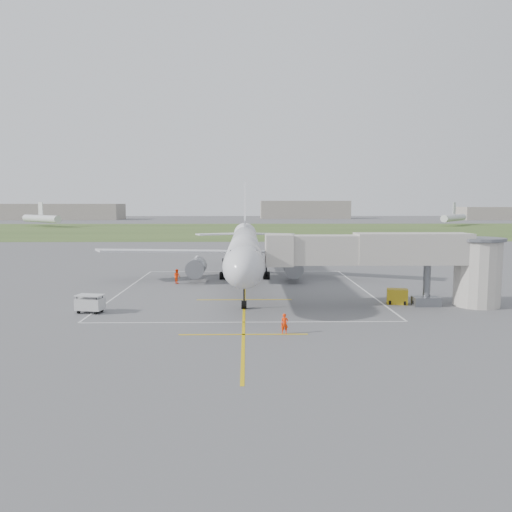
{
  "coord_description": "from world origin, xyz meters",
  "views": [
    {
      "loc": [
        0.26,
        -61.66,
        10.06
      ],
      "look_at": [
        1.36,
        -4.0,
        4.0
      ],
      "focal_mm": 35.0,
      "sensor_mm": 36.0,
      "label": 1
    }
  ],
  "objects_px": {
    "jet_bridge": "(405,258)",
    "gpu_unit": "(397,297)",
    "baggage_cart": "(90,304)",
    "ramp_worker_nose": "(285,324)",
    "airliner": "(245,249)",
    "ramp_worker_wing": "(177,276)"
  },
  "relations": [
    {
      "from": "airliner",
      "to": "ramp_worker_wing",
      "type": "relative_size",
      "value": 25.26
    },
    {
      "from": "airliner",
      "to": "baggage_cart",
      "type": "height_order",
      "value": "airliner"
    },
    {
      "from": "airliner",
      "to": "baggage_cart",
      "type": "relative_size",
      "value": 17.53
    },
    {
      "from": "airliner",
      "to": "gpu_unit",
      "type": "xyz_separation_m",
      "value": [
        15.44,
        -13.2,
        -3.64
      ]
    },
    {
      "from": "gpu_unit",
      "to": "baggage_cart",
      "type": "xyz_separation_m",
      "value": [
        -29.68,
        -3.54,
        0.11
      ]
    },
    {
      "from": "jet_bridge",
      "to": "baggage_cart",
      "type": "distance_m",
      "value": 30.32
    },
    {
      "from": "jet_bridge",
      "to": "gpu_unit",
      "type": "height_order",
      "value": "jet_bridge"
    },
    {
      "from": "baggage_cart",
      "to": "ramp_worker_wing",
      "type": "bearing_deg",
      "value": 83.27
    },
    {
      "from": "ramp_worker_wing",
      "to": "baggage_cart",
      "type": "bearing_deg",
      "value": 125.06
    },
    {
      "from": "gpu_unit",
      "to": "baggage_cart",
      "type": "distance_m",
      "value": 29.89
    },
    {
      "from": "jet_bridge",
      "to": "gpu_unit",
      "type": "xyz_separation_m",
      "value": [
        -0.29,
        1.05,
        -4.0
      ]
    },
    {
      "from": "ramp_worker_wing",
      "to": "ramp_worker_nose",
      "type": "bearing_deg",
      "value": 169.04
    },
    {
      "from": "jet_bridge",
      "to": "gpu_unit",
      "type": "distance_m",
      "value": 4.14
    },
    {
      "from": "gpu_unit",
      "to": "baggage_cart",
      "type": "bearing_deg",
      "value": -159.32
    },
    {
      "from": "airliner",
      "to": "ramp_worker_nose",
      "type": "bearing_deg",
      "value": -82.61
    },
    {
      "from": "jet_bridge",
      "to": "ramp_worker_nose",
      "type": "bearing_deg",
      "value": -140.42
    },
    {
      "from": "airliner",
      "to": "ramp_worker_nose",
      "type": "height_order",
      "value": "airliner"
    },
    {
      "from": "airliner",
      "to": "ramp_worker_nose",
      "type": "xyz_separation_m",
      "value": [
        3.19,
        -24.61,
        -3.6
      ]
    },
    {
      "from": "ramp_worker_nose",
      "to": "ramp_worker_wing",
      "type": "relative_size",
      "value": 0.86
    },
    {
      "from": "jet_bridge",
      "to": "ramp_worker_nose",
      "type": "distance_m",
      "value": 16.73
    },
    {
      "from": "jet_bridge",
      "to": "ramp_worker_nose",
      "type": "relative_size",
      "value": 14.67
    },
    {
      "from": "jet_bridge",
      "to": "ramp_worker_nose",
      "type": "height_order",
      "value": "jet_bridge"
    }
  ]
}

